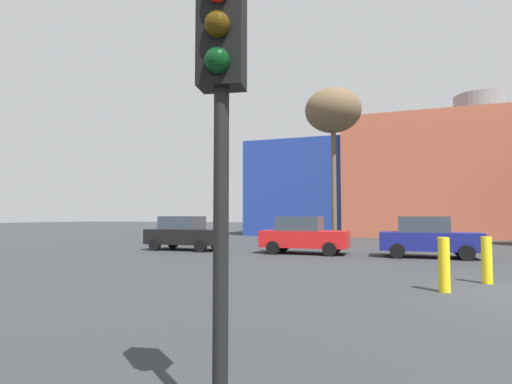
{
  "coord_description": "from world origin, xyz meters",
  "views": [
    {
      "loc": [
        -2.93,
        -9.79,
        1.64
      ],
      "look_at": [
        -9.57,
        9.08,
        2.85
      ],
      "focal_mm": 28.62,
      "sensor_mm": 36.0,
      "label": 1
    }
  ],
  "objects_px": {
    "bollard_yellow_1": "(487,260)",
    "bare_tree_0": "(333,112)",
    "traffic_light_near_left": "(221,92)",
    "bollard_yellow_0": "(444,265)",
    "parked_car_0": "(185,233)",
    "parked_car_1": "(303,235)",
    "parked_car_2": "(428,237)"
  },
  "relations": [
    {
      "from": "parked_car_1",
      "to": "bollard_yellow_1",
      "type": "xyz_separation_m",
      "value": [
        6.05,
        -6.42,
        -0.25
      ]
    },
    {
      "from": "parked_car_0",
      "to": "parked_car_2",
      "type": "xyz_separation_m",
      "value": [
        11.03,
        0.0,
        -0.01
      ]
    },
    {
      "from": "traffic_light_near_left",
      "to": "bare_tree_0",
      "type": "height_order",
      "value": "bare_tree_0"
    },
    {
      "from": "bollard_yellow_0",
      "to": "bare_tree_0",
      "type": "bearing_deg",
      "value": 107.85
    },
    {
      "from": "bare_tree_0",
      "to": "bollard_yellow_0",
      "type": "height_order",
      "value": "bare_tree_0"
    },
    {
      "from": "traffic_light_near_left",
      "to": "bollard_yellow_1",
      "type": "relative_size",
      "value": 3.1
    },
    {
      "from": "parked_car_0",
      "to": "traffic_light_near_left",
      "type": "relative_size",
      "value": 1.08
    },
    {
      "from": "parked_car_1",
      "to": "parked_car_2",
      "type": "xyz_separation_m",
      "value": [
        5.1,
        0.0,
        -0.0
      ]
    },
    {
      "from": "bollard_yellow_1",
      "to": "bare_tree_0",
      "type": "bearing_deg",
      "value": 114.44
    },
    {
      "from": "traffic_light_near_left",
      "to": "bollard_yellow_0",
      "type": "height_order",
      "value": "traffic_light_near_left"
    },
    {
      "from": "traffic_light_near_left",
      "to": "bollard_yellow_0",
      "type": "bearing_deg",
      "value": 152.86
    },
    {
      "from": "parked_car_1",
      "to": "bare_tree_0",
      "type": "bearing_deg",
      "value": 85.03
    },
    {
      "from": "bollard_yellow_1",
      "to": "parked_car_1",
      "type": "bearing_deg",
      "value": 133.32
    },
    {
      "from": "parked_car_2",
      "to": "bollard_yellow_0",
      "type": "xyz_separation_m",
      "value": [
        -0.15,
        -8.0,
        -0.22
      ]
    },
    {
      "from": "traffic_light_near_left",
      "to": "bollard_yellow_0",
      "type": "relative_size",
      "value": 2.99
    },
    {
      "from": "bare_tree_0",
      "to": "bollard_yellow_0",
      "type": "xyz_separation_m",
      "value": [
        4.44,
        -13.79,
        -7.16
      ]
    },
    {
      "from": "traffic_light_near_left",
      "to": "parked_car_1",
      "type": "bearing_deg",
      "value": -179.29
    },
    {
      "from": "parked_car_0",
      "to": "traffic_light_near_left",
      "type": "xyz_separation_m",
      "value": [
        8.69,
        -14.98,
        1.79
      ]
    },
    {
      "from": "parked_car_0",
      "to": "bollard_yellow_0",
      "type": "height_order",
      "value": "parked_car_0"
    },
    {
      "from": "parked_car_0",
      "to": "parked_car_1",
      "type": "xyz_separation_m",
      "value": [
        5.94,
        0.0,
        -0.01
      ]
    },
    {
      "from": "parked_car_0",
      "to": "parked_car_1",
      "type": "height_order",
      "value": "parked_car_0"
    },
    {
      "from": "parked_car_0",
      "to": "parked_car_1",
      "type": "relative_size",
      "value": 1.01
    },
    {
      "from": "parked_car_1",
      "to": "bollard_yellow_1",
      "type": "height_order",
      "value": "parked_car_1"
    },
    {
      "from": "traffic_light_near_left",
      "to": "bare_tree_0",
      "type": "xyz_separation_m",
      "value": [
        -2.25,
        20.77,
        5.14
      ]
    },
    {
      "from": "parked_car_2",
      "to": "bollard_yellow_1",
      "type": "bearing_deg",
      "value": -81.55
    },
    {
      "from": "traffic_light_near_left",
      "to": "bollard_yellow_0",
      "type": "distance_m",
      "value": 7.59
    },
    {
      "from": "parked_car_0",
      "to": "parked_car_2",
      "type": "height_order",
      "value": "parked_car_0"
    },
    {
      "from": "parked_car_1",
      "to": "parked_car_2",
      "type": "distance_m",
      "value": 5.1
    },
    {
      "from": "parked_car_2",
      "to": "bollard_yellow_0",
      "type": "distance_m",
      "value": 8.0
    },
    {
      "from": "bare_tree_0",
      "to": "bollard_yellow_0",
      "type": "bearing_deg",
      "value": -72.15
    },
    {
      "from": "parked_car_0",
      "to": "bare_tree_0",
      "type": "height_order",
      "value": "bare_tree_0"
    },
    {
      "from": "bollard_yellow_0",
      "to": "bollard_yellow_1",
      "type": "bearing_deg",
      "value": 55.0
    }
  ]
}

